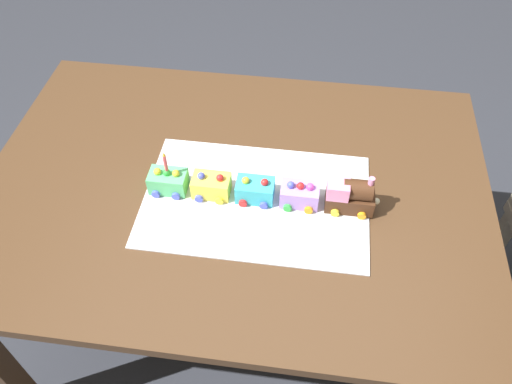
{
  "coord_description": "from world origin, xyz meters",
  "views": [
    {
      "loc": [
        -0.19,
        0.93,
        1.79
      ],
      "look_at": [
        -0.07,
        0.05,
        0.77
      ],
      "focal_mm": 35.9,
      "sensor_mm": 36.0,
      "label": 1
    }
  ],
  "objects_px": {
    "dining_table": "(236,209)",
    "cake_car_hopper_lavender": "(300,194)",
    "birthday_candle": "(165,162)",
    "cake_locomotive": "(350,195)",
    "cake_car_flatbed_lemon": "(211,185)",
    "cake_car_caboose_mint_green": "(168,181)",
    "cake_car_tanker_turquoise": "(255,190)"
  },
  "relations": [
    {
      "from": "dining_table",
      "to": "cake_car_hopper_lavender",
      "type": "height_order",
      "value": "cake_car_hopper_lavender"
    },
    {
      "from": "birthday_candle",
      "to": "cake_locomotive",
      "type": "bearing_deg",
      "value": 180.0
    },
    {
      "from": "cake_locomotive",
      "to": "birthday_candle",
      "type": "distance_m",
      "value": 0.48
    },
    {
      "from": "cake_car_flatbed_lemon",
      "to": "cake_car_caboose_mint_green",
      "type": "xyz_separation_m",
      "value": [
        0.12,
        0.0,
        0.0
      ]
    },
    {
      "from": "cake_locomotive",
      "to": "birthday_candle",
      "type": "relative_size",
      "value": 2.18
    },
    {
      "from": "dining_table",
      "to": "cake_car_tanker_turquoise",
      "type": "xyz_separation_m",
      "value": [
        -0.06,
        0.04,
        0.14
      ]
    },
    {
      "from": "cake_car_flatbed_lemon",
      "to": "cake_locomotive",
      "type": "bearing_deg",
      "value": -180.0
    },
    {
      "from": "cake_car_flatbed_lemon",
      "to": "dining_table",
      "type": "bearing_deg",
      "value": -142.41
    },
    {
      "from": "cake_car_tanker_turquoise",
      "to": "cake_car_flatbed_lemon",
      "type": "relative_size",
      "value": 1.0
    },
    {
      "from": "dining_table",
      "to": "birthday_candle",
      "type": "height_order",
      "value": "birthday_candle"
    },
    {
      "from": "cake_car_tanker_turquoise",
      "to": "birthday_candle",
      "type": "xyz_separation_m",
      "value": [
        0.23,
        -0.0,
        0.07
      ]
    },
    {
      "from": "cake_car_caboose_mint_green",
      "to": "birthday_candle",
      "type": "relative_size",
      "value": 1.56
    },
    {
      "from": "cake_locomotive",
      "to": "cake_car_hopper_lavender",
      "type": "distance_m",
      "value": 0.13
    },
    {
      "from": "cake_locomotive",
      "to": "birthday_candle",
      "type": "height_order",
      "value": "birthday_candle"
    },
    {
      "from": "cake_car_tanker_turquoise",
      "to": "cake_car_hopper_lavender",
      "type": "bearing_deg",
      "value": 180.0
    },
    {
      "from": "cake_locomotive",
      "to": "cake_car_caboose_mint_green",
      "type": "bearing_deg",
      "value": 0.0
    },
    {
      "from": "cake_locomotive",
      "to": "cake_car_hopper_lavender",
      "type": "relative_size",
      "value": 1.4
    },
    {
      "from": "cake_car_caboose_mint_green",
      "to": "cake_car_flatbed_lemon",
      "type": "bearing_deg",
      "value": 180.0
    },
    {
      "from": "cake_car_flatbed_lemon",
      "to": "birthday_candle",
      "type": "bearing_deg",
      "value": -0.0
    },
    {
      "from": "dining_table",
      "to": "cake_locomotive",
      "type": "height_order",
      "value": "cake_locomotive"
    },
    {
      "from": "cake_car_flatbed_lemon",
      "to": "birthday_candle",
      "type": "relative_size",
      "value": 1.56
    },
    {
      "from": "cake_locomotive",
      "to": "dining_table",
      "type": "bearing_deg",
      "value": -7.75
    },
    {
      "from": "cake_car_hopper_lavender",
      "to": "cake_car_flatbed_lemon",
      "type": "distance_m",
      "value": 0.24
    },
    {
      "from": "cake_locomotive",
      "to": "cake_car_hopper_lavender",
      "type": "xyz_separation_m",
      "value": [
        0.13,
        0.0,
        -0.02
      ]
    },
    {
      "from": "birthday_candle",
      "to": "dining_table",
      "type": "bearing_deg",
      "value": -166.15
    },
    {
      "from": "dining_table",
      "to": "birthday_candle",
      "type": "xyz_separation_m",
      "value": [
        0.17,
        0.04,
        0.21
      ]
    },
    {
      "from": "cake_car_tanker_turquoise",
      "to": "cake_car_flatbed_lemon",
      "type": "height_order",
      "value": "same"
    },
    {
      "from": "cake_car_caboose_mint_green",
      "to": "birthday_candle",
      "type": "distance_m",
      "value": 0.07
    },
    {
      "from": "cake_locomotive",
      "to": "cake_car_tanker_turquoise",
      "type": "distance_m",
      "value": 0.25
    },
    {
      "from": "cake_car_hopper_lavender",
      "to": "cake_car_tanker_turquoise",
      "type": "bearing_deg",
      "value": 0.0
    },
    {
      "from": "dining_table",
      "to": "cake_car_tanker_turquoise",
      "type": "bearing_deg",
      "value": 146.24
    },
    {
      "from": "cake_locomotive",
      "to": "birthday_candle",
      "type": "bearing_deg",
      "value": -0.0
    }
  ]
}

